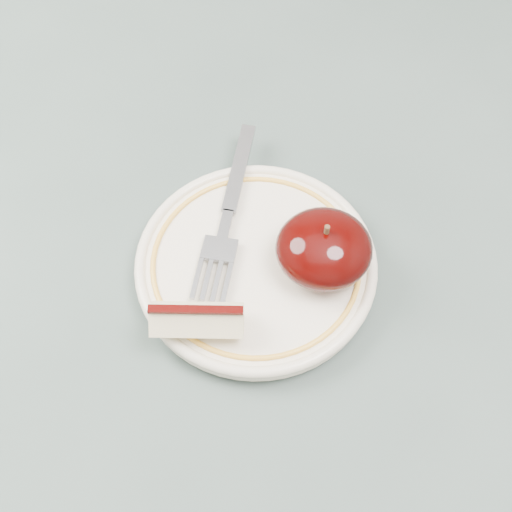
{
  "coord_description": "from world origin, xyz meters",
  "views": [
    {
      "loc": [
        0.03,
        -0.25,
        1.25
      ],
      "look_at": [
        0.02,
        0.03,
        0.78
      ],
      "focal_mm": 50.0,
      "sensor_mm": 36.0,
      "label": 1
    }
  ],
  "objects_px": {
    "table": "(234,345)",
    "plate": "(256,265)",
    "apple_half": "(324,249)",
    "fork": "(228,213)"
  },
  "relations": [
    {
      "from": "table",
      "to": "plate",
      "type": "bearing_deg",
      "value": 53.49
    },
    {
      "from": "table",
      "to": "apple_half",
      "type": "height_order",
      "value": "apple_half"
    },
    {
      "from": "apple_half",
      "to": "fork",
      "type": "bearing_deg",
      "value": 150.43
    },
    {
      "from": "plate",
      "to": "fork",
      "type": "xyz_separation_m",
      "value": [
        -0.02,
        0.04,
        0.01
      ]
    },
    {
      "from": "apple_half",
      "to": "fork",
      "type": "relative_size",
      "value": 0.42
    },
    {
      "from": "plate",
      "to": "fork",
      "type": "height_order",
      "value": "fork"
    },
    {
      "from": "plate",
      "to": "apple_half",
      "type": "xyz_separation_m",
      "value": [
        0.05,
        0.0,
        0.03
      ]
    },
    {
      "from": "apple_half",
      "to": "table",
      "type": "bearing_deg",
      "value": -160.1
    },
    {
      "from": "plate",
      "to": "fork",
      "type": "relative_size",
      "value": 1.09
    },
    {
      "from": "table",
      "to": "fork",
      "type": "relative_size",
      "value": 5.15
    }
  ]
}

